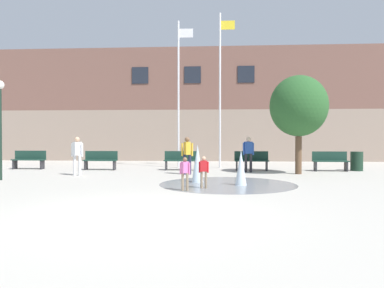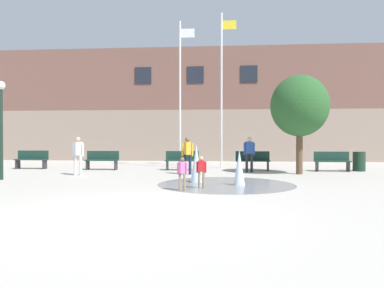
{
  "view_description": "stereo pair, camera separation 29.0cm",
  "coord_description": "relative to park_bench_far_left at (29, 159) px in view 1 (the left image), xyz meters",
  "views": [
    {
      "loc": [
        1.57,
        -7.52,
        1.56
      ],
      "look_at": [
        0.58,
        7.62,
        1.3
      ],
      "focal_mm": 35.0,
      "sensor_mm": 36.0,
      "label": 1
    },
    {
      "loc": [
        1.86,
        -7.5,
        1.56
      ],
      "look_at": [
        0.58,
        7.62,
        1.3
      ],
      "focal_mm": 35.0,
      "sensor_mm": 36.0,
      "label": 2
    }
  ],
  "objects": [
    {
      "name": "park_bench_center",
      "position": [
        3.69,
        -0.24,
        0.0
      ],
      "size": [
        1.6,
        0.44,
        0.91
      ],
      "color": "#28282D",
      "rests_on": "ground"
    },
    {
      "name": "flagpole_right",
      "position": [
        9.48,
        1.3,
        3.73
      ],
      "size": [
        0.8,
        0.1,
        7.93
      ],
      "color": "silver",
      "rests_on": "ground"
    },
    {
      "name": "park_bench_near_trashcan",
      "position": [
        10.94,
        -0.12,
        0.0
      ],
      "size": [
        1.6,
        0.44,
        0.91
      ],
      "color": "#28282D",
      "rests_on": "ground"
    },
    {
      "name": "child_running",
      "position": [
        8.89,
        -6.51,
        0.1
      ],
      "size": [
        0.31,
        0.13,
        0.99
      ],
      "rotation": [
        0.0,
        0.0,
        -3.09
      ],
      "color": "#89755B",
      "rests_on": "ground"
    },
    {
      "name": "teen_by_trashcan",
      "position": [
        8.04,
        -2.22,
        0.45
      ],
      "size": [
        0.5,
        0.39,
        1.59
      ],
      "rotation": [
        0.0,
        0.0,
        -1.18
      ],
      "color": "#1E233D",
      "rests_on": "ground"
    },
    {
      "name": "ground_plane",
      "position": [
        7.7,
        -10.43,
        -0.48
      ],
      "size": [
        100.0,
        100.0,
        0.0
      ],
      "primitive_type": "plane",
      "color": "#B2ADA3"
    },
    {
      "name": "park_bench_under_right_flagpole",
      "position": [
        7.58,
        -0.14,
        0.0
      ],
      "size": [
        1.6,
        0.44,
        0.91
      ],
      "color": "#28282D",
      "rests_on": "ground"
    },
    {
      "name": "child_with_pink_shirt",
      "position": [
        8.36,
        -7.06,
        0.1
      ],
      "size": [
        0.31,
        0.23,
        0.99
      ],
      "rotation": [
        0.0,
        0.0,
        0.75
      ],
      "color": "#89755B",
      "rests_on": "ground"
    },
    {
      "name": "splash_fountain",
      "position": [
        9.37,
        -5.31,
        -0.04
      ],
      "size": [
        4.58,
        4.58,
        1.32
      ],
      "color": "gray",
      "rests_on": "ground"
    },
    {
      "name": "park_bench_far_right",
      "position": [
        14.56,
        -0.2,
        0.0
      ],
      "size": [
        1.6,
        0.44,
        0.91
      ],
      "color": "#28282D",
      "rests_on": "ground"
    },
    {
      "name": "adult_watching",
      "position": [
        10.71,
        -1.02,
        0.45
      ],
      "size": [
        0.5,
        0.29,
        1.59
      ],
      "rotation": [
        0.0,
        0.0,
        -2.85
      ],
      "color": "#28282D",
      "rests_on": "ground"
    },
    {
      "name": "library_building",
      "position": [
        7.7,
        9.74,
        3.31
      ],
      "size": [
        36.0,
        6.05,
        7.58
      ],
      "color": "gray",
      "rests_on": "ground"
    },
    {
      "name": "street_tree_near_building",
      "position": [
        12.78,
        -1.7,
        2.42
      ],
      "size": [
        2.46,
        2.46,
        4.22
      ],
      "color": "brown",
      "rests_on": "ground"
    },
    {
      "name": "park_bench_far_left",
      "position": [
        0.0,
        0.0,
        0.0
      ],
      "size": [
        1.6,
        0.44,
        0.91
      ],
      "color": "#28282D",
      "rests_on": "ground"
    },
    {
      "name": "trash_can",
      "position": [
        15.86,
        0.06,
        -0.03
      ],
      "size": [
        0.56,
        0.56,
        0.9
      ],
      "primitive_type": "cylinder",
      "color": "#193323",
      "rests_on": "ground"
    },
    {
      "name": "flagpole_left",
      "position": [
        7.35,
        1.3,
        3.55
      ],
      "size": [
        0.8,
        0.1,
        7.56
      ],
      "color": "silver",
      "rests_on": "ground"
    },
    {
      "name": "lamp_post_left_lane",
      "position": [
        1.37,
        -4.76,
        1.93
      ],
      "size": [
        0.32,
        0.32,
        3.65
      ],
      "color": "#192D23",
      "rests_on": "ground"
    },
    {
      "name": "adult_in_red",
      "position": [
        3.56,
        -2.94,
        0.45
      ],
      "size": [
        0.5,
        0.39,
        1.59
      ],
      "rotation": [
        0.0,
        0.0,
        0.97
      ],
      "color": "silver",
      "rests_on": "ground"
    }
  ]
}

